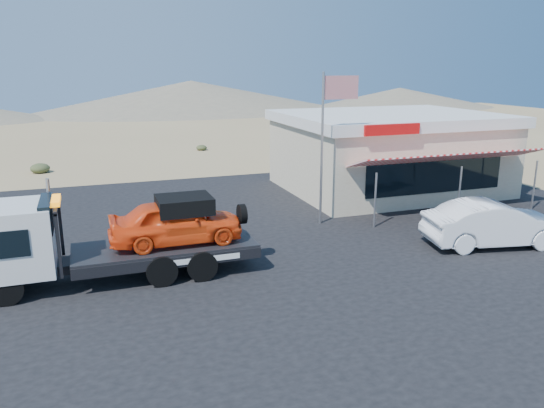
% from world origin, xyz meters
% --- Properties ---
extents(ground, '(120.00, 120.00, 0.00)m').
position_xyz_m(ground, '(0.00, 0.00, 0.00)').
color(ground, '#967C55').
rests_on(ground, ground).
extents(asphalt_lot, '(32.00, 24.00, 0.02)m').
position_xyz_m(asphalt_lot, '(2.00, 3.00, 0.01)').
color(asphalt_lot, black).
rests_on(asphalt_lot, ground).
extents(tow_truck, '(7.86, 2.33, 2.63)m').
position_xyz_m(tow_truck, '(-3.46, 1.29, 1.42)').
color(tow_truck, black).
rests_on(tow_truck, asphalt_lot).
extents(white_sedan, '(5.13, 2.63, 1.61)m').
position_xyz_m(white_sedan, '(9.35, -0.06, 0.83)').
color(white_sedan, white).
rests_on(white_sedan, asphalt_lot).
extents(jerky_store, '(10.40, 9.97, 3.90)m').
position_xyz_m(jerky_store, '(10.50, 8.97, 1.99)').
color(jerky_store, '#C2B392').
rests_on(jerky_store, asphalt_lot).
extents(flagpole, '(1.55, 0.10, 6.00)m').
position_xyz_m(flagpole, '(4.93, 4.50, 3.76)').
color(flagpole, '#99999E').
rests_on(flagpole, asphalt_lot).
extents(distant_hills, '(126.00, 48.00, 4.20)m').
position_xyz_m(distant_hills, '(-9.77, 55.14, 1.89)').
color(distant_hills, '#726B59').
rests_on(distant_hills, ground).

